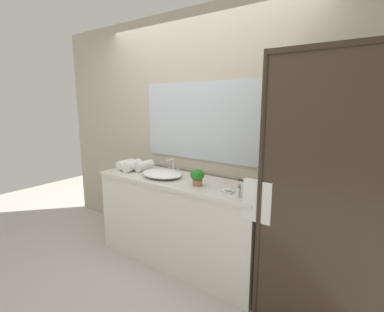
{
  "coord_description": "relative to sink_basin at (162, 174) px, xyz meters",
  "views": [
    {
      "loc": [
        1.68,
        -2.13,
        1.66
      ],
      "look_at": [
        0.15,
        0.0,
        1.15
      ],
      "focal_mm": 26.14,
      "sensor_mm": 36.0,
      "label": 1
    }
  ],
  "objects": [
    {
      "name": "vanity_cabinet",
      "position": [
        0.2,
        0.06,
        -0.48
      ],
      "size": [
        1.8,
        0.58,
        0.9
      ],
      "color": "silver",
      "rests_on": "ground_plane"
    },
    {
      "name": "potted_plant",
      "position": [
        0.47,
        -0.04,
        0.05
      ],
      "size": [
        0.13,
        0.13,
        0.15
      ],
      "color": "#B77A51",
      "rests_on": "vanity_cabinet"
    },
    {
      "name": "wall_back_with_mirror",
      "position": [
        0.2,
        0.39,
        0.37
      ],
      "size": [
        4.4,
        0.06,
        2.6
      ],
      "color": "#B2A893",
      "rests_on": "ground_plane"
    },
    {
      "name": "shower_enclosure",
      "position": [
        1.47,
        -0.14,
        0.09
      ],
      "size": [
        1.2,
        0.59,
        2.0
      ],
      "color": "#2D2319",
      "rests_on": "ground_plane"
    },
    {
      "name": "rolled_towel_near_edge",
      "position": [
        -0.56,
        0.01,
        0.02
      ],
      "size": [
        0.12,
        0.21,
        0.11
      ],
      "primitive_type": "cylinder",
      "rotation": [
        1.57,
        0.0,
        -0.07
      ],
      "color": "white",
      "rests_on": "vanity_cabinet"
    },
    {
      "name": "ground_plane",
      "position": [
        0.2,
        0.05,
        -0.93
      ],
      "size": [
        8.0,
        8.0,
        0.0
      ],
      "primitive_type": "plane",
      "color": "#B7B2A8"
    },
    {
      "name": "amenity_bottle_conditioner",
      "position": [
        0.88,
        -0.02,
        0.0
      ],
      "size": [
        0.02,
        0.02,
        0.08
      ],
      "color": "silver",
      "rests_on": "vanity_cabinet"
    },
    {
      "name": "rolled_towel_middle",
      "position": [
        -0.45,
        0.01,
        0.02
      ],
      "size": [
        0.16,
        0.27,
        0.11
      ],
      "primitive_type": "cylinder",
      "rotation": [
        1.57,
        0.0,
        0.19
      ],
      "color": "white",
      "rests_on": "vanity_cabinet"
    },
    {
      "name": "sink_basin",
      "position": [
        0.0,
        0.0,
        0.0
      ],
      "size": [
        0.46,
        0.35,
        0.07
      ],
      "primitive_type": "ellipsoid",
      "color": "white",
      "rests_on": "vanity_cabinet"
    },
    {
      "name": "faucet",
      "position": [
        -0.0,
        0.17,
        0.02
      ],
      "size": [
        0.17,
        0.14,
        0.17
      ],
      "color": "silver",
      "rests_on": "vanity_cabinet"
    },
    {
      "name": "soap_dish",
      "position": [
        0.79,
        -0.05,
        -0.02
      ],
      "size": [
        0.1,
        0.07,
        0.04
      ],
      "color": "silver",
      "rests_on": "vanity_cabinet"
    },
    {
      "name": "amenity_bottle_shampoo",
      "position": [
        0.39,
        0.08,
        0.01
      ],
      "size": [
        0.03,
        0.03,
        0.09
      ],
      "color": "silver",
      "rests_on": "vanity_cabinet"
    },
    {
      "name": "amenity_bottle_body_wash",
      "position": [
        0.92,
        -0.1,
        0.01
      ],
      "size": [
        0.03,
        0.03,
        0.09
      ],
      "color": "white",
      "rests_on": "vanity_cabinet"
    },
    {
      "name": "rolled_towel_far_edge",
      "position": [
        -0.34,
        0.09,
        0.02
      ],
      "size": [
        0.11,
        0.22,
        0.11
      ],
      "primitive_type": "cylinder",
      "rotation": [
        1.57,
        0.0,
        -0.0
      ],
      "color": "white",
      "rests_on": "vanity_cabinet"
    }
  ]
}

